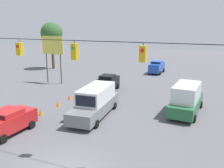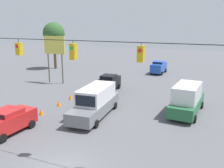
{
  "view_description": "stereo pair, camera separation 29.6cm",
  "coord_description": "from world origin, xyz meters",
  "px_view_note": "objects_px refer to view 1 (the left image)",
  "views": [
    {
      "loc": [
        -7.44,
        10.45,
        8.04
      ],
      "look_at": [
        0.46,
        -8.35,
        3.07
      ],
      "focal_mm": 40.0,
      "sensor_mm": 36.0,
      "label": 1
    },
    {
      "loc": [
        -7.71,
        10.33,
        8.04
      ],
      "look_at": [
        0.46,
        -8.35,
        3.07
      ],
      "focal_mm": 40.0,
      "sensor_mm": 36.0,
      "label": 2
    }
  ],
  "objects_px": {
    "traffic_cone_third": "(70,97)",
    "sedan_red_parked_shoulder": "(8,121)",
    "traffic_cone_nearest": "(41,112)",
    "roadside_billboard": "(53,49)",
    "overhead_signal_span": "(76,80)",
    "tree_horizon_left": "(52,34)",
    "sedan_blue_withflow_deep": "(157,67)",
    "traffic_cone_second": "(58,104)",
    "box_truck_grey_withflow_mid": "(95,101)",
    "sedan_black_withflow_far": "(108,83)",
    "box_truck_green_oncoming_far": "(186,99)"
  },
  "relations": [
    {
      "from": "traffic_cone_third",
      "to": "sedan_red_parked_shoulder",
      "type": "bearing_deg",
      "value": 92.6
    },
    {
      "from": "traffic_cone_nearest",
      "to": "roadside_billboard",
      "type": "height_order",
      "value": "roadside_billboard"
    },
    {
      "from": "traffic_cone_nearest",
      "to": "traffic_cone_third",
      "type": "bearing_deg",
      "value": -87.78
    },
    {
      "from": "overhead_signal_span",
      "to": "tree_horizon_left",
      "type": "relative_size",
      "value": 2.65
    },
    {
      "from": "sedan_red_parked_shoulder",
      "to": "traffic_cone_nearest",
      "type": "relative_size",
      "value": 7.85
    },
    {
      "from": "sedan_blue_withflow_deep",
      "to": "overhead_signal_span",
      "type": "bearing_deg",
      "value": 93.06
    },
    {
      "from": "traffic_cone_second",
      "to": "tree_horizon_left",
      "type": "xyz_separation_m",
      "value": [
        13.15,
        -17.56,
        5.99
      ]
    },
    {
      "from": "traffic_cone_nearest",
      "to": "tree_horizon_left",
      "type": "height_order",
      "value": "tree_horizon_left"
    },
    {
      "from": "box_truck_grey_withflow_mid",
      "to": "traffic_cone_nearest",
      "type": "relative_size",
      "value": 13.51
    },
    {
      "from": "overhead_signal_span",
      "to": "sedan_black_withflow_far",
      "type": "height_order",
      "value": "overhead_signal_span"
    },
    {
      "from": "sedan_blue_withflow_deep",
      "to": "traffic_cone_nearest",
      "type": "relative_size",
      "value": 7.85
    },
    {
      "from": "sedan_blue_withflow_deep",
      "to": "roadside_billboard",
      "type": "height_order",
      "value": "roadside_billboard"
    },
    {
      "from": "box_truck_green_oncoming_far",
      "to": "box_truck_grey_withflow_mid",
      "type": "relative_size",
      "value": 0.85
    },
    {
      "from": "overhead_signal_span",
      "to": "sedan_red_parked_shoulder",
      "type": "relative_size",
      "value": 5.05
    },
    {
      "from": "traffic_cone_third",
      "to": "traffic_cone_second",
      "type": "bearing_deg",
      "value": 94.55
    },
    {
      "from": "overhead_signal_span",
      "to": "sedan_blue_withflow_deep",
      "type": "distance_m",
      "value": 28.31
    },
    {
      "from": "traffic_cone_second",
      "to": "roadside_billboard",
      "type": "bearing_deg",
      "value": -52.71
    },
    {
      "from": "box_truck_grey_withflow_mid",
      "to": "sedan_blue_withflow_deep",
      "type": "distance_m",
      "value": 21.4
    },
    {
      "from": "roadside_billboard",
      "to": "sedan_red_parked_shoulder",
      "type": "bearing_deg",
      "value": 113.53
    },
    {
      "from": "box_truck_grey_withflow_mid",
      "to": "traffic_cone_nearest",
      "type": "distance_m",
      "value": 5.04
    },
    {
      "from": "box_truck_green_oncoming_far",
      "to": "traffic_cone_second",
      "type": "bearing_deg",
      "value": 13.83
    },
    {
      "from": "sedan_blue_withflow_deep",
      "to": "traffic_cone_nearest",
      "type": "bearing_deg",
      "value": 77.48
    },
    {
      "from": "traffic_cone_second",
      "to": "box_truck_grey_withflow_mid",
      "type": "bearing_deg",
      "value": 169.87
    },
    {
      "from": "traffic_cone_nearest",
      "to": "sedan_red_parked_shoulder",
      "type": "bearing_deg",
      "value": 93.09
    },
    {
      "from": "traffic_cone_nearest",
      "to": "tree_horizon_left",
      "type": "bearing_deg",
      "value": -56.99
    },
    {
      "from": "box_truck_grey_withflow_mid",
      "to": "sedan_blue_withflow_deep",
      "type": "xyz_separation_m",
      "value": [
        -0.61,
        -21.39,
        -0.26
      ]
    },
    {
      "from": "box_truck_grey_withflow_mid",
      "to": "traffic_cone_third",
      "type": "bearing_deg",
      "value": -34.27
    },
    {
      "from": "tree_horizon_left",
      "to": "box_truck_green_oncoming_far",
      "type": "bearing_deg",
      "value": 149.76
    },
    {
      "from": "box_truck_grey_withflow_mid",
      "to": "roadside_billboard",
      "type": "bearing_deg",
      "value": -39.88
    },
    {
      "from": "overhead_signal_span",
      "to": "sedan_black_withflow_far",
      "type": "bearing_deg",
      "value": -72.98
    },
    {
      "from": "sedan_black_withflow_far",
      "to": "traffic_cone_nearest",
      "type": "xyz_separation_m",
      "value": [
        2.14,
        10.02,
        -0.73
      ]
    },
    {
      "from": "box_truck_green_oncoming_far",
      "to": "box_truck_grey_withflow_mid",
      "type": "bearing_deg",
      "value": 27.0
    },
    {
      "from": "traffic_cone_second",
      "to": "traffic_cone_third",
      "type": "relative_size",
      "value": 1.0
    },
    {
      "from": "box_truck_green_oncoming_far",
      "to": "sedan_blue_withflow_deep",
      "type": "distance_m",
      "value": 18.89
    },
    {
      "from": "sedan_red_parked_shoulder",
      "to": "tree_horizon_left",
      "type": "bearing_deg",
      "value": -61.11
    },
    {
      "from": "traffic_cone_second",
      "to": "sedan_black_withflow_far",
      "type": "bearing_deg",
      "value": -106.31
    },
    {
      "from": "sedan_red_parked_shoulder",
      "to": "sedan_blue_withflow_deep",
      "type": "relative_size",
      "value": 1.0
    },
    {
      "from": "traffic_cone_second",
      "to": "roadside_billboard",
      "type": "height_order",
      "value": "roadside_billboard"
    },
    {
      "from": "sedan_black_withflow_far",
      "to": "tree_horizon_left",
      "type": "height_order",
      "value": "tree_horizon_left"
    },
    {
      "from": "sedan_blue_withflow_deep",
      "to": "traffic_cone_third",
      "type": "bearing_deg",
      "value": 73.53
    },
    {
      "from": "traffic_cone_third",
      "to": "roadside_billboard",
      "type": "relative_size",
      "value": 0.09
    },
    {
      "from": "overhead_signal_span",
      "to": "box_truck_green_oncoming_far",
      "type": "relative_size",
      "value": 3.45
    },
    {
      "from": "traffic_cone_third",
      "to": "roadside_billboard",
      "type": "xyz_separation_m",
      "value": [
        6.08,
        -5.82,
        4.34
      ]
    },
    {
      "from": "box_truck_grey_withflow_mid",
      "to": "sedan_black_withflow_far",
      "type": "distance_m",
      "value": 8.51
    },
    {
      "from": "box_truck_grey_withflow_mid",
      "to": "traffic_cone_second",
      "type": "height_order",
      "value": "box_truck_grey_withflow_mid"
    },
    {
      "from": "box_truck_green_oncoming_far",
      "to": "tree_horizon_left",
      "type": "xyz_separation_m",
      "value": [
        25.08,
        -14.62,
        4.9
      ]
    },
    {
      "from": "sedan_red_parked_shoulder",
      "to": "traffic_cone_third",
      "type": "xyz_separation_m",
      "value": [
        0.41,
        -9.1,
        -0.68
      ]
    },
    {
      "from": "box_truck_green_oncoming_far",
      "to": "sedan_blue_withflow_deep",
      "type": "relative_size",
      "value": 1.46
    },
    {
      "from": "sedan_red_parked_shoulder",
      "to": "sedan_blue_withflow_deep",
      "type": "height_order",
      "value": "sedan_blue_withflow_deep"
    },
    {
      "from": "sedan_blue_withflow_deep",
      "to": "roadside_billboard",
      "type": "bearing_deg",
      "value": 47.14
    }
  ]
}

